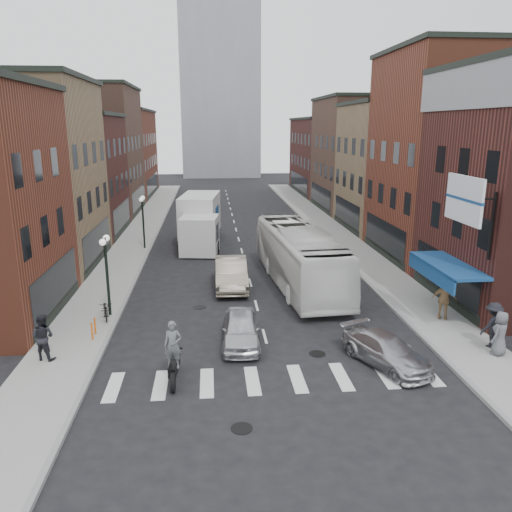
{
  "coord_description": "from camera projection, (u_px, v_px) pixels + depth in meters",
  "views": [
    {
      "loc": [
        -2.33,
        -19.81,
        9.26
      ],
      "look_at": [
        0.01,
        5.32,
        2.64
      ],
      "focal_mm": 35.0,
      "sensor_mm": 36.0,
      "label": 1
    }
  ],
  "objects": [
    {
      "name": "ground",
      "position": [
        267.0,
        346.0,
        21.63
      ],
      "size": [
        160.0,
        160.0,
        0.0
      ],
      "primitive_type": "plane",
      "color": "black",
      "rests_on": "ground"
    },
    {
      "name": "sidewalk_left",
      "position": [
        137.0,
        238.0,
        42.04
      ],
      "size": [
        3.0,
        74.0,
        0.15
      ],
      "primitive_type": "cube",
      "color": "gray",
      "rests_on": "ground"
    },
    {
      "name": "sidewalk_right",
      "position": [
        335.0,
        234.0,
        43.56
      ],
      "size": [
        3.0,
        74.0,
        0.15
      ],
      "primitive_type": "cube",
      "color": "gray",
      "rests_on": "ground"
    },
    {
      "name": "curb_left",
      "position": [
        155.0,
        238.0,
        42.19
      ],
      "size": [
        0.2,
        74.0,
        0.16
      ],
      "primitive_type": "cube",
      "color": "gray",
      "rests_on": "ground"
    },
    {
      "name": "curb_right",
      "position": [
        318.0,
        235.0,
        43.45
      ],
      "size": [
        0.2,
        74.0,
        0.16
      ],
      "primitive_type": "cube",
      "color": "gray",
      "rests_on": "ground"
    },
    {
      "name": "crosswalk_stripes",
      "position": [
        276.0,
        380.0,
        18.75
      ],
      "size": [
        12.0,
        2.2,
        0.01
      ],
      "primitive_type": "cube",
      "color": "silver",
      "rests_on": "ground"
    },
    {
      "name": "bldg_left_mid_a",
      "position": [
        13.0,
        175.0,
        32.21
      ],
      "size": [
        10.3,
        10.2,
        12.3
      ],
      "color": "#8F714E",
      "rests_on": "ground"
    },
    {
      "name": "bldg_left_mid_b",
      "position": [
        59.0,
        176.0,
        42.1
      ],
      "size": [
        10.3,
        10.2,
        10.3
      ],
      "color": "#421C17",
      "rests_on": "ground"
    },
    {
      "name": "bldg_left_far_a",
      "position": [
        88.0,
        151.0,
        52.31
      ],
      "size": [
        10.3,
        12.2,
        13.3
      ],
      "color": "brown",
      "rests_on": "ground"
    },
    {
      "name": "bldg_left_far_b",
      "position": [
        113.0,
        153.0,
        66.05
      ],
      "size": [
        10.3,
        16.2,
        11.3
      ],
      "color": "brown",
      "rests_on": "ground"
    },
    {
      "name": "bldg_right_mid_a",
      "position": [
        459.0,
        157.0,
        34.64
      ],
      "size": [
        10.3,
        10.2,
        14.3
      ],
      "color": "brown",
      "rests_on": "ground"
    },
    {
      "name": "bldg_right_mid_b",
      "position": [
        403.0,
        167.0,
        44.66
      ],
      "size": [
        10.3,
        10.2,
        11.3
      ],
      "color": "#8F714E",
      "rests_on": "ground"
    },
    {
      "name": "bldg_right_far_a",
      "position": [
        366.0,
        154.0,
        55.12
      ],
      "size": [
        10.3,
        12.2,
        12.3
      ],
      "color": "brown",
      "rests_on": "ground"
    },
    {
      "name": "bldg_right_far_b",
      "position": [
        335.0,
        156.0,
        68.86
      ],
      "size": [
        10.3,
        16.2,
        10.3
      ],
      "color": "#421C17",
      "rests_on": "ground"
    },
    {
      "name": "awning_blue",
      "position": [
        444.0,
        267.0,
        24.17
      ],
      "size": [
        1.8,
        5.0,
        0.78
      ],
      "color": "navy",
      "rests_on": "ground"
    },
    {
      "name": "billboard_sign",
      "position": [
        466.0,
        201.0,
        21.33
      ],
      "size": [
        1.52,
        3.0,
        3.7
      ],
      "color": "black",
      "rests_on": "ground"
    },
    {
      "name": "distant_tower",
      "position": [
        219.0,
        36.0,
        90.4
      ],
      "size": [
        14.0,
        14.0,
        50.0
      ],
      "primitive_type": "cube",
      "color": "#9399A0",
      "rests_on": "ground"
    },
    {
      "name": "streetlamp_near",
      "position": [
        106.0,
        261.0,
        24.08
      ],
      "size": [
        0.32,
        1.22,
        4.11
      ],
      "color": "black",
      "rests_on": "ground"
    },
    {
      "name": "streetlamp_far",
      "position": [
        143.0,
        212.0,
        37.57
      ],
      "size": [
        0.32,
        1.22,
        4.11
      ],
      "color": "black",
      "rests_on": "ground"
    },
    {
      "name": "bike_rack",
      "position": [
        94.0,
        329.0,
        22.07
      ],
      "size": [
        0.08,
        0.68,
        0.8
      ],
      "color": "#D8590C",
      "rests_on": "sidewalk_left"
    },
    {
      "name": "box_truck",
      "position": [
        200.0,
        222.0,
        39.2
      ],
      "size": [
        3.42,
        9.21,
        3.89
      ],
      "rotation": [
        0.0,
        0.0,
        -0.12
      ],
      "color": "silver",
      "rests_on": "ground"
    },
    {
      "name": "motorcycle_rider",
      "position": [
        173.0,
        354.0,
        18.34
      ],
      "size": [
        0.69,
        2.35,
        2.4
      ],
      "rotation": [
        0.0,
        0.0,
        -0.09
      ],
      "color": "black",
      "rests_on": "ground"
    },
    {
      "name": "transit_bus",
      "position": [
        299.0,
        256.0,
        29.53
      ],
      "size": [
        3.88,
        12.67,
        3.48
      ],
      "primitive_type": "imported",
      "rotation": [
        0.0,
        0.0,
        0.08
      ],
      "color": "white",
      "rests_on": "ground"
    },
    {
      "name": "sedan_left_near",
      "position": [
        241.0,
        329.0,
        21.65
      ],
      "size": [
        1.85,
        4.13,
        1.38
      ],
      "primitive_type": "imported",
      "rotation": [
        0.0,
        0.0,
        -0.06
      ],
      "color": "silver",
      "rests_on": "ground"
    },
    {
      "name": "sedan_left_far",
      "position": [
        231.0,
        273.0,
        29.22
      ],
      "size": [
        1.88,
        5.23,
        1.72
      ],
      "primitive_type": "imported",
      "rotation": [
        0.0,
        0.0,
        -0.01
      ],
      "color": "#AEA18D",
      "rests_on": "ground"
    },
    {
      "name": "curb_car",
      "position": [
        386.0,
        351.0,
        19.77
      ],
      "size": [
        3.26,
        4.52,
        1.22
      ],
      "primitive_type": "imported",
      "rotation": [
        0.0,
        0.0,
        0.42
      ],
      "color": "#B1B0B5",
      "rests_on": "ground"
    },
    {
      "name": "parked_bicycle",
      "position": [
        106.0,
        309.0,
        24.22
      ],
      "size": [
        1.0,
        1.81,
        0.9
      ],
      "primitive_type": "imported",
      "rotation": [
        0.0,
        0.0,
        0.25
      ],
      "color": "black",
      "rests_on": "sidewalk_left"
    },
    {
      "name": "ped_left_solo",
      "position": [
        43.0,
        337.0,
        19.85
      ],
      "size": [
        1.05,
        0.79,
        1.91
      ],
      "primitive_type": "imported",
      "rotation": [
        0.0,
        0.0,
        2.83
      ],
      "color": "black",
      "rests_on": "sidewalk_left"
    },
    {
      "name": "ped_right_a",
      "position": [
        493.0,
        325.0,
        20.99
      ],
      "size": [
        1.41,
        1.03,
        1.96
      ],
      "primitive_type": "imported",
      "rotation": [
        0.0,
        0.0,
        3.5
      ],
      "color": "black",
      "rests_on": "sidewalk_right"
    },
    {
      "name": "ped_right_b",
      "position": [
        444.0,
        300.0,
        23.98
      ],
      "size": [
        1.3,
        1.04,
        1.98
      ],
      "primitive_type": "imported",
      "rotation": [
        0.0,
        0.0,
        2.68
      ],
      "color": "#96754C",
      "rests_on": "sidewalk_right"
    },
    {
      "name": "ped_right_c",
      "position": [
        500.0,
        333.0,
        20.25
      ],
      "size": [
        1.08,
        0.99,
        1.85
      ],
      "primitive_type": "imported",
      "rotation": [
        0.0,
        0.0,
        3.72
      ],
      "color": "#54565B",
      "rests_on": "sidewalk_right"
    }
  ]
}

